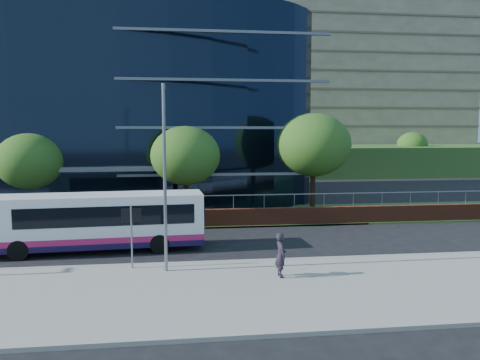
{
  "coord_description": "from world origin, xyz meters",
  "views": [
    {
      "loc": [
        6.69,
        -22.15,
        6.18
      ],
      "look_at": [
        10.51,
        8.0,
        2.98
      ],
      "focal_mm": 35.0,
      "sensor_mm": 36.0,
      "label": 1
    }
  ],
  "objects": [
    {
      "name": "apartment_block",
      "position": [
        32.0,
        57.21,
        11.11
      ],
      "size": [
        60.0,
        42.0,
        30.0
      ],
      "color": "#2D511E",
      "rests_on": "ground"
    },
    {
      "name": "grass_verge",
      "position": [
        24.0,
        11.0,
        0.06
      ],
      "size": [
        36.0,
        8.0,
        0.12
      ],
      "primitive_type": "cube",
      "color": "#2D511E",
      "rests_on": "ground"
    },
    {
      "name": "tree_dist_f",
      "position": [
        40.0,
        42.0,
        4.21
      ],
      "size": [
        4.29,
        4.29,
        6.05
      ],
      "color": "black",
      "rests_on": "ground"
    },
    {
      "name": "tree_far_d",
      "position": [
        16.0,
        10.0,
        5.19
      ],
      "size": [
        5.28,
        5.28,
        7.44
      ],
      "color": "black",
      "rests_on": "ground"
    },
    {
      "name": "ground",
      "position": [
        0.0,
        0.0,
        0.0
      ],
      "size": [
        200.0,
        200.0,
        0.0
      ],
      "primitive_type": "plane",
      "color": "black",
      "rests_on": "ground"
    },
    {
      "name": "retaining_wall",
      "position": [
        20.0,
        7.3,
        0.61
      ],
      "size": [
        34.0,
        0.4,
        2.11
      ],
      "color": "brown",
      "rests_on": "ground"
    },
    {
      "name": "tree_far_c",
      "position": [
        7.0,
        9.0,
        4.54
      ],
      "size": [
        4.62,
        4.62,
        6.51
      ],
      "color": "black",
      "rests_on": "ground"
    },
    {
      "name": "yellow_line_outer",
      "position": [
        0.0,
        -0.8,
        0.01
      ],
      "size": [
        80.0,
        0.08,
        0.01
      ],
      "primitive_type": "cube",
      "color": "gold",
      "rests_on": "ground"
    },
    {
      "name": "tree_dist_e",
      "position": [
        24.0,
        40.0,
        4.54
      ],
      "size": [
        4.62,
        4.62,
        6.51
      ],
      "color": "black",
      "rests_on": "ground"
    },
    {
      "name": "tree_far_b",
      "position": [
        -3.0,
        9.5,
        4.21
      ],
      "size": [
        4.29,
        4.29,
        6.05
      ],
      "color": "black",
      "rests_on": "ground"
    },
    {
      "name": "yellow_line_inner",
      "position": [
        0.0,
        -0.65,
        0.01
      ],
      "size": [
        80.0,
        0.08,
        0.01
      ],
      "primitive_type": "cube",
      "color": "gold",
      "rests_on": "ground"
    },
    {
      "name": "kerb",
      "position": [
        0.0,
        -1.0,
        0.08
      ],
      "size": [
        80.0,
        0.25,
        0.16
      ],
      "primitive_type": "cube",
      "color": "gray",
      "rests_on": "ground"
    },
    {
      "name": "city_bus",
      "position": [
        2.46,
        2.23,
        1.56
      ],
      "size": [
        11.01,
        3.19,
        2.94
      ],
      "rotation": [
        0.0,
        0.0,
        0.06
      ],
      "color": "white",
      "rests_on": "ground"
    },
    {
      "name": "pedestrian",
      "position": [
        10.74,
        -3.62,
        1.08
      ],
      "size": [
        0.5,
        0.71,
        1.85
      ],
      "primitive_type": "imported",
      "rotation": [
        0.0,
        0.0,
        1.66
      ],
      "color": "#231C2A",
      "rests_on": "pavement_near"
    },
    {
      "name": "streetlight_east",
      "position": [
        6.0,
        -2.17,
        4.44
      ],
      "size": [
        0.15,
        0.77,
        8.0
      ],
      "color": "slate",
      "rests_on": "pavement_near"
    },
    {
      "name": "glass_office",
      "position": [
        -4.0,
        20.85,
        8.0
      ],
      "size": [
        44.0,
        23.1,
        16.0
      ],
      "color": "black",
      "rests_on": "ground"
    },
    {
      "name": "street_sign",
      "position": [
        4.5,
        -1.59,
        2.15
      ],
      "size": [
        0.85,
        0.09,
        2.8
      ],
      "color": "slate",
      "rests_on": "pavement_near"
    }
  ]
}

